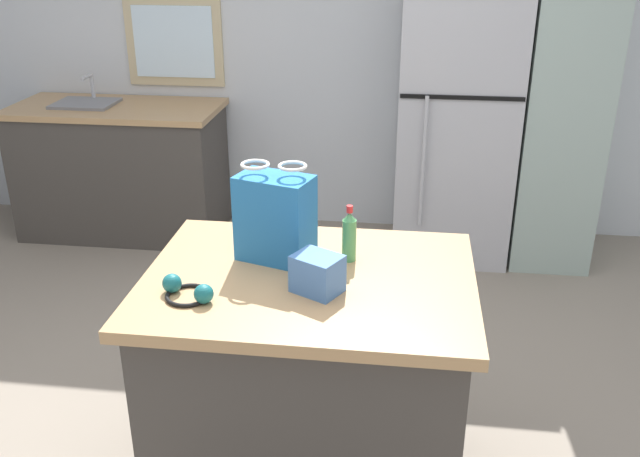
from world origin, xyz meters
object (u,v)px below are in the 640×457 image
(tall_cabinet, at_px, (562,98))
(kitchen_island, at_px, (310,385))
(small_box, at_px, (317,274))
(bottle, at_px, (349,236))
(shopping_bag, at_px, (275,217))
(refrigerator, at_px, (456,119))
(ear_defenders, at_px, (188,291))

(tall_cabinet, bearing_deg, kitchen_island, -118.60)
(small_box, bearing_deg, bottle, 71.75)
(tall_cabinet, relative_size, shopping_bag, 5.85)
(refrigerator, relative_size, ear_defenders, 9.01)
(small_box, distance_m, bottle, 0.26)
(kitchen_island, relative_size, shopping_bag, 3.17)
(refrigerator, relative_size, small_box, 11.89)
(tall_cabinet, xyz_separation_m, shopping_bag, (-1.38, -2.15, 0.02))
(refrigerator, relative_size, shopping_bag, 5.00)
(small_box, xyz_separation_m, ear_defenders, (-0.41, -0.09, -0.04))
(small_box, bearing_deg, refrigerator, 76.49)
(refrigerator, height_order, bottle, refrigerator)
(refrigerator, xyz_separation_m, ear_defenders, (-0.98, -2.47, 0.04))
(ear_defenders, bearing_deg, kitchen_island, 27.91)
(refrigerator, bearing_deg, shopping_bag, -109.29)
(small_box, xyz_separation_m, bottle, (0.08, 0.25, 0.03))
(bottle, distance_m, ear_defenders, 0.60)
(refrigerator, height_order, ear_defenders, refrigerator)
(shopping_bag, bearing_deg, small_box, -51.59)
(tall_cabinet, height_order, bottle, tall_cabinet)
(refrigerator, height_order, shopping_bag, refrigerator)
(kitchen_island, relative_size, bottle, 5.43)
(kitchen_island, distance_m, shopping_bag, 0.64)
(shopping_bag, bearing_deg, kitchen_island, -42.79)
(tall_cabinet, xyz_separation_m, small_box, (-1.20, -2.38, -0.07))
(kitchen_island, relative_size, ear_defenders, 5.72)
(kitchen_island, distance_m, bottle, 0.58)
(shopping_bag, bearing_deg, refrigerator, 70.71)
(kitchen_island, height_order, ear_defenders, ear_defenders)
(small_box, bearing_deg, shopping_bag, 128.41)
(ear_defenders, bearing_deg, refrigerator, 68.32)
(refrigerator, distance_m, shopping_bag, 2.28)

